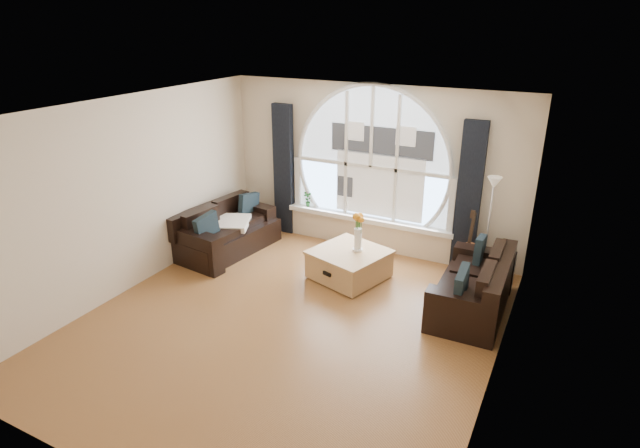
{
  "coord_description": "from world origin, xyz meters",
  "views": [
    {
      "loc": [
        2.95,
        -4.87,
        3.66
      ],
      "look_at": [
        0.0,
        0.9,
        1.05
      ],
      "focal_mm": 29.12,
      "sensor_mm": 36.0,
      "label": 1
    }
  ],
  "objects_px": {
    "floor_lamp": "(488,231)",
    "guitar": "(471,241)",
    "potted_plant": "(308,199)",
    "sofa_left": "(227,228)",
    "coffee_chest": "(349,263)",
    "sofa_right": "(473,283)",
    "vase_flowers": "(358,226)"
  },
  "relations": [
    {
      "from": "vase_flowers",
      "to": "floor_lamp",
      "type": "distance_m",
      "value": 1.86
    },
    {
      "from": "sofa_right",
      "to": "potted_plant",
      "type": "xyz_separation_m",
      "value": [
        -3.14,
        1.23,
        0.29
      ]
    },
    {
      "from": "floor_lamp",
      "to": "coffee_chest",
      "type": "bearing_deg",
      "value": -155.36
    },
    {
      "from": "sofa_right",
      "to": "sofa_left",
      "type": "bearing_deg",
      "value": 178.08
    },
    {
      "from": "floor_lamp",
      "to": "guitar",
      "type": "height_order",
      "value": "floor_lamp"
    },
    {
      "from": "sofa_left",
      "to": "potted_plant",
      "type": "distance_m",
      "value": 1.49
    },
    {
      "from": "sofa_right",
      "to": "coffee_chest",
      "type": "distance_m",
      "value": 1.83
    },
    {
      "from": "guitar",
      "to": "potted_plant",
      "type": "distance_m",
      "value": 2.89
    },
    {
      "from": "guitar",
      "to": "potted_plant",
      "type": "relative_size",
      "value": 3.71
    },
    {
      "from": "sofa_right",
      "to": "guitar",
      "type": "height_order",
      "value": "guitar"
    },
    {
      "from": "sofa_right",
      "to": "floor_lamp",
      "type": "height_order",
      "value": "floor_lamp"
    },
    {
      "from": "vase_flowers",
      "to": "floor_lamp",
      "type": "xyz_separation_m",
      "value": [
        1.7,
        0.75,
        -0.03
      ]
    },
    {
      "from": "coffee_chest",
      "to": "potted_plant",
      "type": "relative_size",
      "value": 3.43
    },
    {
      "from": "floor_lamp",
      "to": "sofa_right",
      "type": "bearing_deg",
      "value": -88.56
    },
    {
      "from": "sofa_right",
      "to": "floor_lamp",
      "type": "bearing_deg",
      "value": 90.26
    },
    {
      "from": "sofa_left",
      "to": "coffee_chest",
      "type": "bearing_deg",
      "value": 8.28
    },
    {
      "from": "coffee_chest",
      "to": "guitar",
      "type": "distance_m",
      "value": 1.85
    },
    {
      "from": "vase_flowers",
      "to": "guitar",
      "type": "height_order",
      "value": "vase_flowers"
    },
    {
      "from": "guitar",
      "to": "floor_lamp",
      "type": "bearing_deg",
      "value": -19.67
    },
    {
      "from": "sofa_right",
      "to": "vase_flowers",
      "type": "height_order",
      "value": "vase_flowers"
    },
    {
      "from": "sofa_right",
      "to": "guitar",
      "type": "distance_m",
      "value": 1.08
    },
    {
      "from": "coffee_chest",
      "to": "floor_lamp",
      "type": "relative_size",
      "value": 0.61
    },
    {
      "from": "floor_lamp",
      "to": "potted_plant",
      "type": "relative_size",
      "value": 5.6
    },
    {
      "from": "sofa_right",
      "to": "vase_flowers",
      "type": "distance_m",
      "value": 1.78
    },
    {
      "from": "vase_flowers",
      "to": "floor_lamp",
      "type": "height_order",
      "value": "floor_lamp"
    },
    {
      "from": "sofa_left",
      "to": "coffee_chest",
      "type": "distance_m",
      "value": 2.2
    },
    {
      "from": "vase_flowers",
      "to": "potted_plant",
      "type": "distance_m",
      "value": 1.79
    },
    {
      "from": "potted_plant",
      "to": "sofa_right",
      "type": "bearing_deg",
      "value": -21.41
    },
    {
      "from": "sofa_right",
      "to": "coffee_chest",
      "type": "height_order",
      "value": "sofa_right"
    },
    {
      "from": "potted_plant",
      "to": "floor_lamp",
      "type": "bearing_deg",
      "value": -5.99
    },
    {
      "from": "guitar",
      "to": "vase_flowers",
      "type": "bearing_deg",
      "value": -139.39
    },
    {
      "from": "sofa_left",
      "to": "vase_flowers",
      "type": "distance_m",
      "value": 2.33
    }
  ]
}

